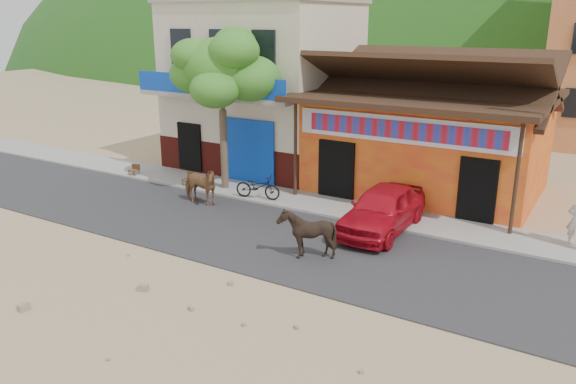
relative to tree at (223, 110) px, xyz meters
name	(u,v)px	position (x,y,z in m)	size (l,w,h in m)	color
ground	(231,272)	(4.60, -5.80, -3.12)	(120.00, 120.00, 0.00)	#9E825B
road	(281,240)	(4.60, -3.30, -3.10)	(60.00, 5.00, 0.04)	#28282B
sidewalk	(334,207)	(4.60, 0.20, -3.06)	(60.00, 2.00, 0.12)	gray
dance_club	(429,144)	(6.60, 4.20, -1.32)	(8.00, 6.00, 3.60)	orange
cafe_building	(265,87)	(-0.90, 4.20, 0.38)	(7.00, 6.00, 7.00)	beige
tree	(223,110)	(0.00, 0.00, 0.00)	(3.00, 3.00, 6.00)	#2D721E
cow_tan	(200,185)	(0.33, -1.90, -2.39)	(0.75, 1.64, 1.39)	brown
cow_dark	(307,233)	(5.88, -4.02, -2.37)	(1.15, 1.29, 1.42)	black
red_car	(383,209)	(6.89, -1.02, -2.37)	(1.68, 4.18, 1.42)	red
scooter	(258,187)	(1.87, -0.50, -2.55)	(0.59, 1.70, 0.89)	black
cafe_chair_left	(133,165)	(-4.40, -0.50, -2.60)	(0.37, 0.37, 0.80)	#51321B
cafe_chair_right	(188,174)	(-1.40, -0.50, -2.55)	(0.42, 0.42, 0.90)	#4B3519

